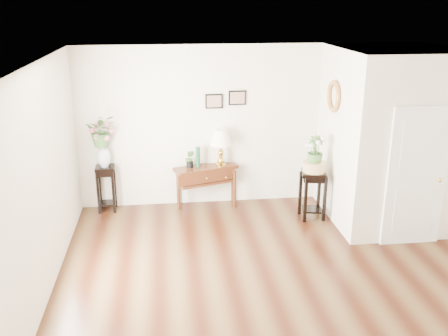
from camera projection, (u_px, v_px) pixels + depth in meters
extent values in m
cube|color=#49321A|center=(285.00, 278.00, 6.60)|extent=(6.00, 5.50, 0.02)
cube|color=white|center=(294.00, 64.00, 5.70)|extent=(6.00, 5.50, 0.02)
cube|color=silver|center=(251.00, 126.00, 8.73)|extent=(6.00, 0.02, 2.80)
cube|color=silver|center=(383.00, 309.00, 3.56)|extent=(6.00, 0.02, 2.80)
cube|color=silver|center=(38.00, 189.00, 5.81)|extent=(0.02, 5.50, 2.80)
cube|color=silver|center=(389.00, 136.00, 8.06)|extent=(1.80, 1.95, 2.80)
cube|color=silver|center=(417.00, 177.00, 7.23)|extent=(0.90, 0.05, 2.10)
cube|color=black|center=(214.00, 101.00, 8.50)|extent=(0.30, 0.02, 0.25)
cube|color=black|center=(237.00, 98.00, 8.53)|extent=(0.30, 0.02, 0.25)
torus|color=#A46624|center=(333.00, 96.00, 7.86)|extent=(0.07, 0.51, 0.51)
cube|color=#3B1C0E|center=(206.00, 186.00, 8.80)|extent=(1.16, 0.69, 0.74)
cube|color=gold|center=(221.00, 147.00, 8.60)|extent=(0.44, 0.44, 0.66)
cylinder|color=#17462A|center=(198.00, 157.00, 8.61)|extent=(0.09, 0.09, 0.36)
imported|color=#3A662E|center=(190.00, 159.00, 8.61)|extent=(0.19, 0.17, 0.29)
cube|color=black|center=(107.00, 189.00, 8.59)|extent=(0.32, 0.32, 0.81)
imported|color=#3A662E|center=(102.00, 128.00, 8.25)|extent=(0.53, 0.47, 0.55)
cube|color=black|center=(312.00, 195.00, 8.31)|extent=(0.46, 0.46, 0.82)
cylinder|color=tan|center=(314.00, 167.00, 8.15)|extent=(0.41, 0.41, 0.17)
imported|color=#3A662E|center=(315.00, 151.00, 8.06)|extent=(0.35, 0.35, 0.47)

